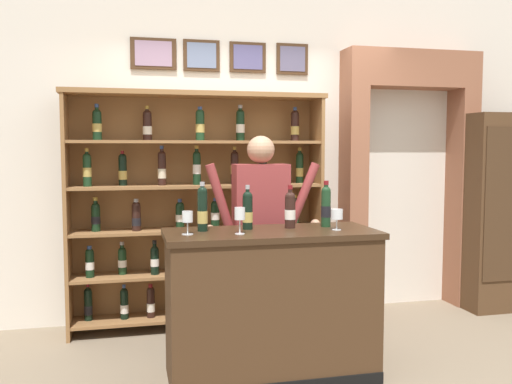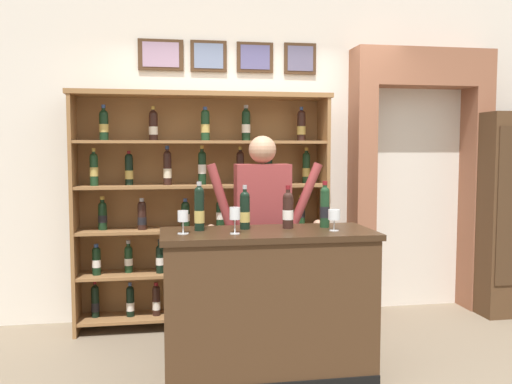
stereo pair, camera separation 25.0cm
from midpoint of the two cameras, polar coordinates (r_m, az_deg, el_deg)
The scene contains 13 objects.
ground_plane at distance 3.97m, azimuth 5.81°, elevation -18.61°, with size 14.00×14.00×0.02m, color #7A6B56.
back_wall at distance 5.12m, azimuth 1.47°, elevation 4.46°, with size 12.00×0.19×3.08m.
wine_shelf at distance 4.75m, azimuth -4.07°, elevation -1.34°, with size 2.21×0.36×2.03m.
archway_doorway at distance 5.50m, azimuth 17.64°, elevation 2.77°, with size 1.33×0.45×2.47m.
tasting_counter at distance 3.76m, azimuth 3.17°, elevation -11.67°, with size 1.42×0.61×1.00m.
shopkeeper at distance 4.21m, azimuth 2.39°, elevation -2.75°, with size 0.92×0.22×1.65m.
tasting_bottle_super_tuscan at distance 3.65m, azimuth -4.00°, elevation -1.72°, with size 0.07×0.07×0.33m.
tasting_bottle_bianco at distance 3.70m, azimuth 0.76°, elevation -1.89°, with size 0.07×0.07×0.30m.
tasting_bottle_grappa at distance 3.76m, azimuth 5.27°, elevation -1.82°, with size 0.08×0.08×0.30m.
tasting_bottle_vin_santo at distance 3.83m, azimuth 9.07°, elevation -1.47°, with size 0.07×0.07×0.32m.
wine_glass_right at distance 3.52m, azimuth -5.64°, elevation -2.72°, with size 0.07×0.07×0.15m.
wine_glass_spare at distance 3.69m, azimuth 10.12°, elevation -2.44°, with size 0.08×0.08×0.14m.
wine_glass_center at distance 3.50m, azimuth -0.18°, elevation -2.38°, with size 0.07×0.07×0.17m.
Camera 2 is at (-0.86, -3.55, 1.55)m, focal length 38.21 mm.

